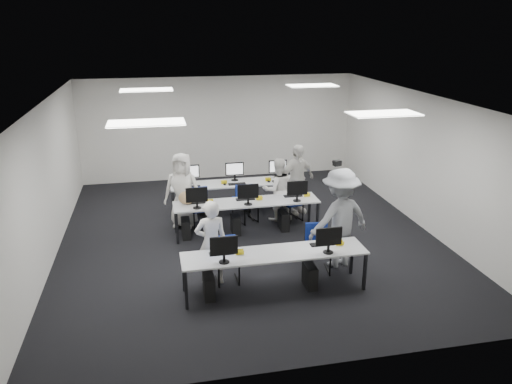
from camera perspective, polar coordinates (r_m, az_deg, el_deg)
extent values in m
plane|color=black|center=(11.05, -0.87, -5.02)|extent=(9.00, 9.00, 0.00)
plane|color=white|center=(10.21, -0.96, 10.56)|extent=(9.00, 9.00, 0.00)
cube|color=silver|center=(14.85, -4.22, 7.30)|extent=(8.00, 0.02, 3.00)
cube|color=silver|center=(6.47, 6.71, -8.74)|extent=(8.00, 0.02, 3.00)
cube|color=silver|center=(10.57, -22.73, 1.01)|extent=(0.02, 9.00, 3.00)
cube|color=silver|center=(11.92, 18.37, 3.45)|extent=(0.02, 9.00, 3.00)
cube|color=white|center=(8.06, -12.43, 7.74)|extent=(1.20, 0.60, 0.02)
cube|color=white|center=(8.95, 14.38, 8.68)|extent=(1.20, 0.60, 0.02)
cube|color=white|center=(12.01, -12.42, 11.33)|extent=(1.20, 0.60, 0.02)
cube|color=white|center=(12.63, 6.43, 12.00)|extent=(1.20, 0.60, 0.02)
cube|color=#B0B3B5|center=(8.63, 2.14, -7.03)|extent=(3.20, 0.70, 0.03)
cube|color=black|center=(8.33, -7.99, -11.07)|extent=(0.05, 0.05, 0.70)
cube|color=black|center=(8.86, -8.28, -9.15)|extent=(0.05, 0.05, 0.70)
cube|color=black|center=(9.01, 12.32, -8.90)|extent=(0.05, 0.05, 0.70)
cube|color=black|center=(9.49, 10.87, -7.28)|extent=(0.05, 0.05, 0.70)
cube|color=#B0B3B5|center=(10.97, -1.09, -1.19)|extent=(3.20, 0.70, 0.03)
cube|color=black|center=(10.66, -9.01, -4.14)|extent=(0.05, 0.05, 0.70)
cube|color=black|center=(11.22, -9.18, -2.96)|extent=(0.05, 0.05, 0.70)
cube|color=black|center=(11.20, 7.03, -2.89)|extent=(0.05, 0.05, 0.70)
cube|color=black|center=(11.73, 6.11, -1.83)|extent=(0.05, 0.05, 0.70)
cube|color=#B0B3B5|center=(12.27, -2.31, 1.03)|extent=(3.20, 0.70, 0.03)
cube|color=black|center=(11.96, -9.38, -1.55)|extent=(0.05, 0.05, 0.70)
cube|color=black|center=(12.53, -9.52, -0.61)|extent=(0.05, 0.05, 0.70)
cube|color=black|center=(12.44, 5.00, -0.55)|extent=(0.05, 0.05, 0.70)
cube|color=black|center=(12.99, 4.25, 0.32)|extent=(0.05, 0.05, 0.70)
cube|color=#0B2896|center=(8.18, -3.70, -6.14)|extent=(0.46, 0.04, 0.32)
cube|color=black|center=(8.59, -3.97, -7.00)|extent=(0.42, 0.14, 0.02)
ellipsoid|color=black|center=(8.62, -1.98, -6.79)|extent=(0.07, 0.10, 0.04)
cube|color=black|center=(8.69, -5.42, -10.68)|extent=(0.18, 0.40, 0.42)
cube|color=white|center=(8.58, 8.33, -5.05)|extent=(0.46, 0.04, 0.32)
cube|color=black|center=(8.97, 7.55, -5.93)|extent=(0.42, 0.14, 0.02)
ellipsoid|color=black|center=(9.07, 9.35, -5.69)|extent=(0.07, 0.10, 0.04)
cube|color=black|center=(9.02, 6.17, -9.51)|extent=(0.18, 0.40, 0.42)
cube|color=white|center=(10.55, -6.80, -0.32)|extent=(0.46, 0.04, 0.32)
cube|color=black|center=(10.95, -6.89, -1.21)|extent=(0.42, 0.14, 0.02)
ellipsoid|color=black|center=(10.98, -5.34, -1.06)|extent=(0.07, 0.10, 0.04)
cube|color=black|center=(11.00, -8.02, -4.14)|extent=(0.18, 0.40, 0.42)
cube|color=white|center=(10.69, -0.92, 0.07)|extent=(0.46, 0.04, 0.32)
cube|color=black|center=(11.09, -1.23, -0.81)|extent=(0.42, 0.14, 0.02)
ellipsoid|color=black|center=(11.14, 0.29, -0.67)|extent=(0.07, 0.10, 0.04)
cube|color=black|center=(11.11, -2.34, -3.72)|extent=(0.18, 0.40, 0.42)
cube|color=white|center=(10.94, 4.74, 0.45)|extent=(0.46, 0.04, 0.32)
cube|color=black|center=(11.33, 4.25, -0.43)|extent=(0.42, 0.14, 0.02)
ellipsoid|color=black|center=(11.41, 5.70, -0.29)|extent=(0.07, 0.10, 0.04)
cube|color=black|center=(11.32, 3.16, -3.28)|extent=(0.18, 0.40, 0.42)
cube|color=white|center=(12.23, -7.56, 2.35)|extent=(0.46, 0.04, 0.32)
cube|color=black|center=(12.01, -7.38, 0.60)|extent=(0.42, 0.14, 0.02)
ellipsoid|color=black|center=(11.99, -8.81, 0.55)|extent=(0.07, 0.10, 0.04)
cube|color=black|center=(12.33, -6.17, -1.46)|extent=(0.18, 0.40, 0.42)
cube|color=white|center=(12.35, -2.46, 2.67)|extent=(0.46, 0.04, 0.32)
cube|color=black|center=(12.13, -2.20, 0.94)|extent=(0.42, 0.14, 0.02)
ellipsoid|color=black|center=(12.08, -3.60, 0.89)|extent=(0.07, 0.10, 0.04)
cube|color=black|center=(12.47, -1.14, -1.11)|extent=(0.18, 0.40, 0.42)
cube|color=white|center=(12.56, 2.50, 2.96)|extent=(0.46, 0.04, 0.32)
cube|color=black|center=(12.35, 2.84, 1.26)|extent=(0.42, 0.14, 0.02)
ellipsoid|color=black|center=(12.28, 1.49, 1.21)|extent=(0.07, 0.10, 0.04)
cube|color=black|center=(12.71, 3.74, -0.76)|extent=(0.18, 0.40, 0.42)
cube|color=navy|center=(9.06, -3.33, -7.79)|extent=(0.41, 0.39, 0.05)
cube|color=navy|center=(9.12, -3.55, -5.95)|extent=(0.38, 0.05, 0.33)
cube|color=navy|center=(9.45, 7.06, -6.44)|extent=(0.49, 0.47, 0.06)
cube|color=navy|center=(9.53, 6.89, -4.51)|extent=(0.42, 0.10, 0.36)
cube|color=navy|center=(11.39, -6.34, -1.86)|extent=(0.49, 0.47, 0.06)
cube|color=navy|center=(11.49, -6.60, -0.30)|extent=(0.43, 0.10, 0.36)
cube|color=navy|center=(11.68, -1.05, -1.43)|extent=(0.51, 0.50, 0.05)
cube|color=navy|center=(11.75, -1.52, -0.08)|extent=(0.37, 0.18, 0.33)
cube|color=navy|center=(11.80, 4.14, -1.28)|extent=(0.50, 0.49, 0.05)
cube|color=navy|center=(11.86, 3.68, 0.07)|extent=(0.38, 0.16, 0.33)
cube|color=navy|center=(11.84, -6.87, -1.26)|extent=(0.50, 0.49, 0.06)
cube|color=navy|center=(11.58, -7.09, -0.45)|extent=(0.39, 0.15, 0.33)
cube|color=navy|center=(11.84, -1.52, -0.90)|extent=(0.45, 0.43, 0.06)
cube|color=navy|center=(11.56, -1.34, -0.01)|extent=(0.43, 0.06, 0.37)
cube|color=navy|center=(11.96, 3.46, -0.82)|extent=(0.45, 0.43, 0.06)
cube|color=navy|center=(11.70, 3.78, 0.04)|extent=(0.41, 0.07, 0.35)
ellipsoid|color=#98744E|center=(10.87, -7.93, -0.66)|extent=(0.39, 0.28, 0.29)
imported|color=beige|center=(8.86, -5.15, -5.81)|extent=(0.61, 0.43, 1.58)
imported|color=beige|center=(11.68, 2.49, 0.29)|extent=(0.77, 0.62, 1.51)
imported|color=beige|center=(11.41, -8.39, 0.20)|extent=(0.98, 0.80, 1.72)
imported|color=beige|center=(12.10, 4.67, 1.44)|extent=(1.09, 0.77, 1.72)
imported|color=slate|center=(9.54, 9.55, -2.98)|extent=(1.39, 1.00, 1.94)
cube|color=black|center=(9.35, 9.27, 3.28)|extent=(0.18, 0.21, 0.10)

